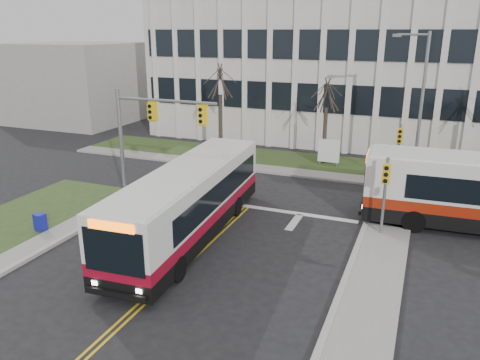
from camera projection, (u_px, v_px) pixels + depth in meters
name	position (u px, v px, depth m)	size (l,w,h in m)	color
ground	(173.00, 275.00, 18.46)	(120.00, 120.00, 0.00)	black
sidewalk_cross	(359.00, 180.00, 30.08)	(44.00, 1.60, 0.14)	#9E9B93
building_lawn	(365.00, 168.00, 32.55)	(44.00, 5.00, 0.12)	#2F421C
office_building	(389.00, 69.00, 41.33)	(40.00, 16.00, 12.00)	silver
building_annex	(79.00, 82.00, 49.47)	(12.00, 12.00, 8.00)	#9E9B93
mast_arm_signal	(145.00, 126.00, 25.49)	(6.11, 0.38, 6.20)	slate
signal_pole_near	(385.00, 186.00, 21.22)	(0.34, 0.39, 3.80)	slate
signal_pole_far	(399.00, 145.00, 28.73)	(0.34, 0.39, 3.80)	slate
streetlight	(419.00, 100.00, 28.32)	(2.15, 0.25, 9.20)	slate
directory_sign	(329.00, 151.00, 32.66)	(1.50, 0.12, 2.00)	slate
tree_left	(220.00, 83.00, 34.81)	(1.80, 1.80, 7.70)	#42352B
tree_mid	(327.00, 96.00, 32.33)	(1.80, 1.80, 6.82)	#42352B
bus_main	(189.00, 203.00, 21.46)	(2.68, 12.39, 3.30)	silver
newspaper_box_blue	(40.00, 223.00, 22.26)	(0.50, 0.45, 0.95)	navy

